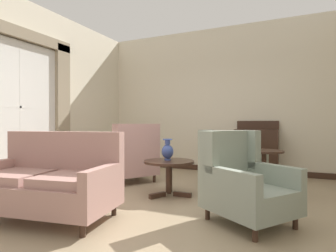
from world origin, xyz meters
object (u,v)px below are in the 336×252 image
sideboard (256,150)px  porcelain_vase (168,151)px  armchair_near_sideboard (243,183)px  armchair_far_left (132,158)px  coffee_table (169,168)px  side_table (264,168)px  settee (48,182)px  armchair_near_window (227,163)px

sideboard → porcelain_vase: bearing=-116.6°
armchair_near_sideboard → sideboard: sideboard is taller
armchair_far_left → armchair_near_sideboard: armchair_far_left is taller
coffee_table → armchair_far_left: 1.20m
side_table → sideboard: 1.66m
coffee_table → porcelain_vase: porcelain_vase is taller
settee → armchair_near_sideboard: armchair_near_sideboard is taller
porcelain_vase → sideboard: 2.38m
sideboard → settee: bearing=-117.2°
armchair_far_left → sideboard: sideboard is taller
armchair_far_left → armchair_near_sideboard: 2.61m
side_table → sideboard: (-0.31, 1.63, 0.12)m
porcelain_vase → armchair_near_sideboard: (1.27, -0.73, -0.25)m
porcelain_vase → armchair_near_sideboard: armchair_near_sideboard is taller
coffee_table → settee: bearing=-120.1°
settee → armchair_far_left: 2.11m
settee → sideboard: 4.13m
settee → side_table: 3.00m
porcelain_vase → armchair_far_left: 1.17m
porcelain_vase → side_table: bearing=19.9°
coffee_table → armchair_far_left: (-1.04, 0.60, 0.03)m
coffee_table → side_table: size_ratio=1.10×
settee → armchair_near_window: size_ratio=1.42×
armchair_near_window → armchair_near_sideboard: armchair_near_sideboard is taller
coffee_table → armchair_far_left: bearing=150.0°
porcelain_vase → armchair_near_window: size_ratio=0.27×
coffee_table → porcelain_vase: 0.27m
porcelain_vase → armchair_far_left: size_ratio=0.28×
settee → side_table: size_ratio=2.47×
armchair_near_window → armchair_near_sideboard: bearing=153.8°
settee → armchair_far_left: (-0.17, 2.10, 0.04)m
porcelain_vase → side_table: 1.48m
armchair_far_left → armchair_near_window: bearing=131.5°
armchair_far_left → settee: bearing=37.0°
coffee_table → armchair_near_window: 1.13m
side_table → sideboard: sideboard is taller
porcelain_vase → settee: size_ratio=0.19×
armchair_near_window → armchair_far_left: 1.76m
coffee_table → side_table: bearing=22.1°
coffee_table → armchair_near_sideboard: 1.41m
coffee_table → porcelain_vase: (-0.04, 0.04, 0.26)m
settee → sideboard: sideboard is taller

